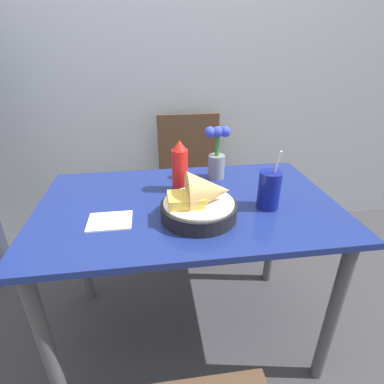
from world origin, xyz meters
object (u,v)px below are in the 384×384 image
chair_far_window (190,172)px  flower_vase (217,154)px  ketchup_bottle (180,167)px  food_basket (202,202)px  drink_cup (269,191)px

chair_far_window → flower_vase: size_ratio=3.70×
ketchup_bottle → flower_vase: flower_vase is taller
food_basket → flower_vase: bearing=69.6°
flower_vase → ketchup_bottle: bearing=-149.1°
flower_vase → food_basket: bearing=-110.4°
food_basket → drink_cup: (0.26, 0.04, 0.01)m
chair_far_window → ketchup_bottle: bearing=-101.4°
chair_far_window → flower_vase: bearing=-85.4°
chair_far_window → flower_vase: 0.64m
food_basket → chair_far_window: bearing=84.8°
drink_cup → flower_vase: flower_vase is taller
ketchup_bottle → drink_cup: bearing=-32.1°
drink_cup → ketchup_bottle: bearing=147.9°
drink_cup → flower_vase: bearing=113.9°
chair_far_window → flower_vase: (0.04, -0.55, 0.31)m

